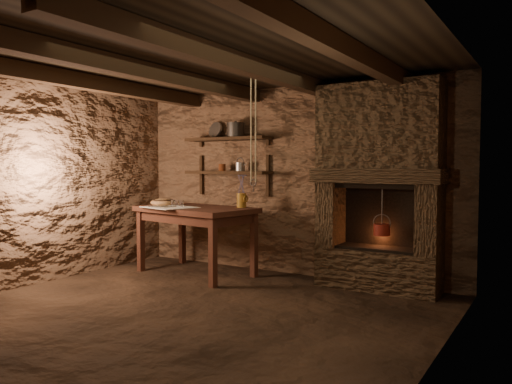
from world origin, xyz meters
The scene contains 24 objects.
floor centered at (0.00, 0.00, 0.00)m, with size 4.50×4.50×0.00m, color black.
back_wall centered at (0.00, 2.00, 1.20)m, with size 4.50×0.04×2.40m, color brown.
left_wall centered at (-2.25, 0.00, 1.20)m, with size 0.04×4.00×2.40m, color brown.
right_wall centered at (2.25, 0.00, 1.20)m, with size 0.04×4.00×2.40m, color brown.
ceiling centered at (0.00, 0.00, 2.40)m, with size 4.50×4.00×0.04m, color black.
beam_far_left centered at (-1.50, 0.00, 2.31)m, with size 0.14×3.95×0.16m, color black.
beam_mid_left centered at (-0.50, 0.00, 2.31)m, with size 0.14×3.95×0.16m, color black.
beam_mid_right centered at (0.50, 0.00, 2.31)m, with size 0.14×3.95×0.16m, color black.
beam_far_right centered at (1.50, 0.00, 2.31)m, with size 0.14×3.95×0.16m, color black.
shelf_lower centered at (-0.85, 1.84, 1.30)m, with size 1.25×0.30×0.04m, color black.
shelf_upper centered at (-0.85, 1.84, 1.75)m, with size 1.25×0.30×0.04m, color black.
hearth centered at (1.25, 1.77, 1.23)m, with size 1.43×0.51×2.30m.
work_table centered at (-0.99, 1.32, 0.46)m, with size 1.63×1.09×0.86m.
linen_cloth centered at (-1.22, 1.09, 0.87)m, with size 0.63×0.51×0.01m, color white.
pewter_cutlery_row centered at (-1.22, 1.07, 0.88)m, with size 0.53×0.20×0.01m, color gray, non-canonical shape.
drinking_glasses centered at (-1.20, 1.21, 0.91)m, with size 0.20×0.06×0.08m, color white, non-canonical shape.
stoneware_jug centered at (-0.44, 1.55, 1.04)m, with size 0.14×0.14×0.42m.
wooden_bowl centered at (-1.53, 1.30, 0.90)m, with size 0.32×0.32×0.11m, color olive.
iron_stockpot centered at (-0.72, 1.84, 1.86)m, with size 0.23×0.23×0.17m, color #2E2B29.
tin_pan centered at (-1.13, 1.94, 1.89)m, with size 0.23×0.23×0.03m, color #9E9E99.
small_kettle centered at (-0.65, 1.84, 1.38)m, with size 0.17×0.12×0.18m, color #9E9E99, non-canonical shape.
rusty_tin centered at (-0.95, 1.84, 1.37)m, with size 0.09×0.09×0.09m, color #552411.
red_pot centered at (1.31, 1.72, 0.69)m, with size 0.23×0.23×0.54m.
hanging_ropes centered at (0.05, 1.05, 1.80)m, with size 0.08×0.08×1.20m, color beige, non-canonical shape.
Camera 1 is at (3.01, -3.67, 1.39)m, focal length 35.00 mm.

